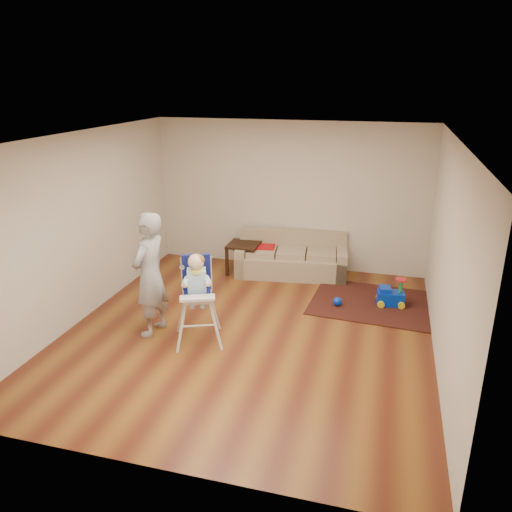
% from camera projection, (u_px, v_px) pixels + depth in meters
% --- Properties ---
extents(ground, '(5.50, 5.50, 0.00)m').
position_uv_depth(ground, '(249.00, 331.00, 7.07)').
color(ground, '#532212').
rests_on(ground, ground).
extents(room_envelope, '(5.04, 5.52, 2.72)m').
position_uv_depth(room_envelope, '(258.00, 194.00, 6.91)').
color(room_envelope, beige).
rests_on(room_envelope, ground).
extents(sofa, '(2.05, 1.04, 0.76)m').
position_uv_depth(sofa, '(291.00, 255.00, 8.99)').
color(sofa, gray).
rests_on(sofa, ground).
extents(side_table, '(0.55, 0.55, 0.55)m').
position_uv_depth(side_table, '(244.00, 258.00, 9.14)').
color(side_table, black).
rests_on(side_table, ground).
extents(area_rug, '(2.12, 1.65, 0.02)m').
position_uv_depth(area_rug, '(376.00, 303.00, 7.93)').
color(area_rug, black).
rests_on(area_rug, ground).
extents(ride_on_toy, '(0.44, 0.34, 0.45)m').
position_uv_depth(ride_on_toy, '(391.00, 291.00, 7.80)').
color(ride_on_toy, '#0630CA').
rests_on(ride_on_toy, area_rug).
extents(toy_ball, '(0.14, 0.14, 0.14)m').
position_uv_depth(toy_ball, '(337.00, 302.00, 7.81)').
color(toy_ball, '#0630CA').
rests_on(toy_ball, area_rug).
extents(high_chair, '(0.76, 0.76, 1.26)m').
position_uv_depth(high_chair, '(198.00, 300.00, 6.64)').
color(high_chair, silver).
rests_on(high_chair, ground).
extents(adult, '(0.49, 0.68, 1.74)m').
position_uv_depth(adult, '(150.00, 275.00, 6.76)').
color(adult, '#969799').
rests_on(adult, ground).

